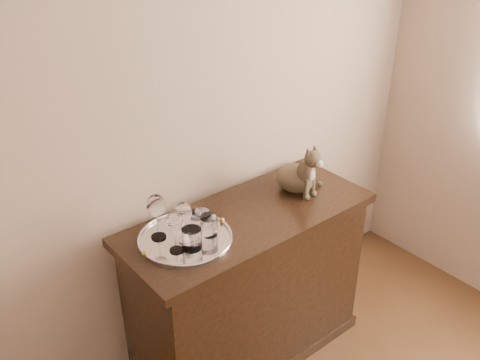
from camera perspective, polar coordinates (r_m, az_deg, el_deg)
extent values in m
cube|color=#C4A893|center=(2.16, -16.86, 5.65)|extent=(4.00, 0.10, 2.70)
cylinder|color=silver|center=(2.27, -5.83, -6.29)|extent=(0.40, 0.40, 0.01)
cylinder|color=silver|center=(2.26, -3.33, -4.93)|extent=(0.07, 0.07, 0.08)
cylinder|color=white|center=(2.18, -5.17, -6.26)|extent=(0.08, 0.08, 0.09)
cylinder|color=white|center=(2.28, -4.17, -4.48)|extent=(0.09, 0.09, 0.10)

